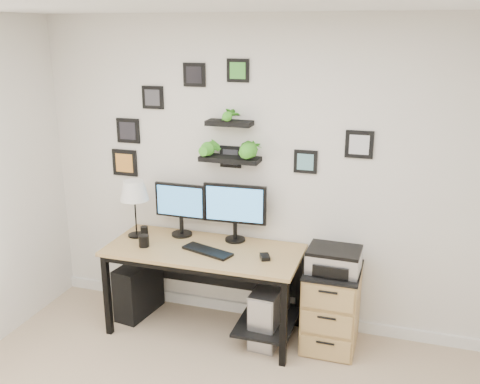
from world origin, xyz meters
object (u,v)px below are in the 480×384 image
at_px(monitor_left, 181,206).
at_px(mug, 144,241).
at_px(desk, 210,261).
at_px(file_cabinet, 331,307).
at_px(monitor_right, 235,208).
at_px(table_lamp, 134,192).
at_px(pc_tower_black, 139,288).
at_px(pc_tower_grey, 269,313).
at_px(printer, 334,260).

height_order(monitor_left, mug, monitor_left).
bearing_deg(desk, file_cabinet, 3.28).
bearing_deg(monitor_right, table_lamp, -170.20).
distance_m(monitor_left, monitor_right, 0.48).
bearing_deg(file_cabinet, mug, -172.59).
bearing_deg(mug, table_lamp, 131.32).
relative_size(mug, pc_tower_black, 0.20).
distance_m(monitor_right, pc_tower_grey, 0.91).
bearing_deg(monitor_left, file_cabinet, -5.14).
bearing_deg(printer, desk, -178.14).
bearing_deg(mug, monitor_right, 26.70).
bearing_deg(pc_tower_grey, file_cabinet, 8.87).
distance_m(table_lamp, pc_tower_grey, 1.52).
relative_size(monitor_left, pc_tower_grey, 0.94).
xyz_separation_m(mug, pc_tower_grey, (1.05, 0.12, -0.56)).
distance_m(desk, monitor_left, 0.54).
bearing_deg(table_lamp, pc_tower_black, -164.88).
bearing_deg(desk, monitor_left, 151.16).
height_order(mug, file_cabinet, mug).
bearing_deg(monitor_left, pc_tower_grey, -13.11).
height_order(monitor_left, monitor_right, monitor_right).
height_order(monitor_left, printer, monitor_left).
bearing_deg(desk, printer, 1.86).
xyz_separation_m(desk, pc_tower_black, (-0.70, 0.05, -0.39)).
relative_size(pc_tower_black, printer, 1.18).
bearing_deg(pc_tower_black, desk, 4.39).
bearing_deg(mug, pc_tower_grey, 6.71).
relative_size(monitor_right, file_cabinet, 0.80).
relative_size(mug, printer, 0.24).
distance_m(desk, monitor_right, 0.49).
xyz_separation_m(pc_tower_grey, file_cabinet, (0.49, 0.08, 0.10)).
bearing_deg(file_cabinet, table_lamp, -179.83).
distance_m(desk, printer, 1.03).
xyz_separation_m(monitor_left, mug, (-0.20, -0.32, -0.22)).
bearing_deg(table_lamp, pc_tower_grey, -3.38).
xyz_separation_m(monitor_left, pc_tower_grey, (0.85, -0.20, -0.78)).
bearing_deg(table_lamp, desk, -4.38).
relative_size(monitor_right, pc_tower_black, 1.11).
xyz_separation_m(pc_tower_grey, printer, (0.50, 0.05, 0.52)).
relative_size(table_lamp, pc_tower_grey, 1.00).
distance_m(pc_tower_black, file_cabinet, 1.72).
xyz_separation_m(desk, table_lamp, (-0.69, 0.05, 0.52)).
height_order(monitor_right, table_lamp, same).
bearing_deg(table_lamp, mug, -48.68).
xyz_separation_m(mug, file_cabinet, (1.54, 0.20, -0.46)).
xyz_separation_m(monitor_left, file_cabinet, (1.34, -0.12, -0.69)).
bearing_deg(pc_tower_black, file_cabinet, 8.72).
distance_m(mug, pc_tower_grey, 1.19).
bearing_deg(pc_tower_black, monitor_right, 18.33).
distance_m(monitor_left, pc_tower_black, 0.88).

